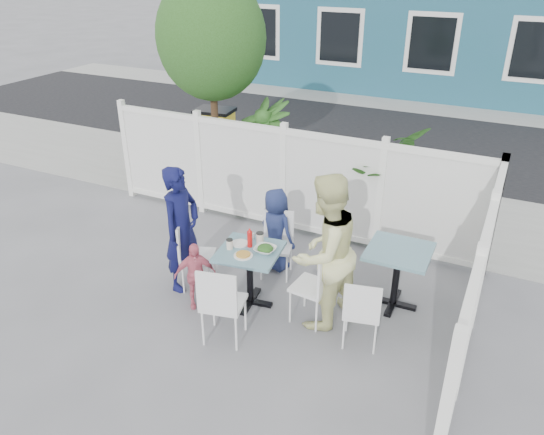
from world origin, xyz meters
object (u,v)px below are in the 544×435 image
at_px(toddler, 195,275).
at_px(boy, 276,229).
at_px(main_table, 250,262).
at_px(man, 182,229).
at_px(chair_right, 318,282).
at_px(spare_table, 398,263).
at_px(woman, 324,253).
at_px(utility_cabinet, 216,143).
at_px(chair_back, 277,239).
at_px(chair_near, 221,300).
at_px(chair_left, 192,250).

bearing_deg(toddler, boy, 29.78).
relative_size(main_table, man, 0.49).
height_order(chair_right, toddler, chair_right).
distance_m(spare_table, toddler, 2.37).
bearing_deg(main_table, woman, 3.69).
bearing_deg(boy, toddler, 88.68).
height_order(utility_cabinet, chair_right, utility_cabinet).
xyz_separation_m(chair_right, chair_back, (-0.85, 0.75, -0.03)).
xyz_separation_m(main_table, man, (-0.93, -0.01, 0.23)).
relative_size(chair_near, toddler, 1.13).
relative_size(chair_left, chair_near, 0.94).
bearing_deg(utility_cabinet, chair_near, -64.09).
relative_size(spare_table, man, 0.47).
distance_m(chair_back, man, 1.24).
bearing_deg(main_table, toddler, -150.27).
bearing_deg(utility_cabinet, spare_table, -39.71).
distance_m(main_table, chair_right, 0.85).
bearing_deg(chair_left, toddler, 17.65).
distance_m(main_table, man, 0.96).
bearing_deg(chair_right, boy, 52.92).
xyz_separation_m(chair_left, man, (-0.11, -0.02, 0.28)).
bearing_deg(man, chair_right, -86.32).
bearing_deg(woman, chair_left, -66.67).
xyz_separation_m(spare_table, chair_left, (-2.39, -0.71, -0.07)).
relative_size(chair_left, man, 0.56).
height_order(main_table, chair_left, chair_left).
relative_size(spare_table, boy, 0.67).
distance_m(chair_right, toddler, 1.45).
relative_size(chair_back, man, 0.54).
relative_size(man, woman, 0.89).
bearing_deg(woman, chair_near, -22.93).
relative_size(chair_right, man, 0.57).
relative_size(chair_left, chair_back, 1.04).
distance_m(utility_cabinet, chair_near, 5.03).
relative_size(chair_near, boy, 0.84).
relative_size(utility_cabinet, main_table, 1.50).
xyz_separation_m(main_table, spare_table, (1.57, 0.72, 0.02)).
bearing_deg(chair_back, woman, 126.94).
xyz_separation_m(utility_cabinet, main_table, (2.58, -3.50, -0.01)).
bearing_deg(utility_cabinet, boy, -52.22).
bearing_deg(chair_near, chair_back, 80.47).
bearing_deg(woman, main_table, -64.39).
height_order(spare_table, man, man).
bearing_deg(boy, chair_back, 144.12).
height_order(spare_table, chair_left, chair_left).
bearing_deg(chair_right, man, 96.71).
distance_m(chair_back, toddler, 1.22).
height_order(chair_back, chair_near, chair_near).
relative_size(chair_right, chair_back, 1.06).
bearing_deg(chair_right, main_table, 97.14).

